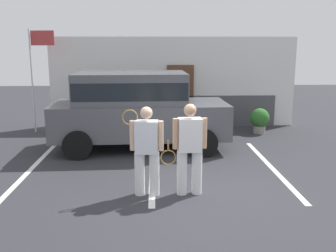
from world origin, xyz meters
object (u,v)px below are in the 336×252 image
(potted_plant_by_porch, at_px, (260,119))
(flag_pole, at_px, (37,62))
(tennis_player_man, at_px, (146,150))
(parked_suv, at_px, (137,106))
(tennis_player_woman, at_px, (189,148))

(potted_plant_by_porch, bearing_deg, flag_pole, 176.53)
(tennis_player_man, xyz_separation_m, potted_plant_by_porch, (3.50, 5.06, -0.43))
(parked_suv, height_order, tennis_player_woman, parked_suv)
(tennis_player_woman, xyz_separation_m, flag_pole, (-4.29, 5.47, 1.35))
(parked_suv, relative_size, tennis_player_woman, 2.72)
(tennis_player_woman, relative_size, flag_pole, 0.53)
(tennis_player_man, relative_size, potted_plant_by_porch, 2.10)
(tennis_player_man, height_order, flag_pole, flag_pole)
(tennis_player_man, height_order, potted_plant_by_porch, tennis_player_man)
(potted_plant_by_porch, bearing_deg, tennis_player_man, -124.62)
(parked_suv, height_order, potted_plant_by_porch, parked_suv)
(parked_suv, relative_size, flag_pole, 1.44)
(tennis_player_woman, relative_size, potted_plant_by_porch, 2.15)
(tennis_player_man, bearing_deg, flag_pole, -52.02)
(parked_suv, relative_size, potted_plant_by_porch, 5.85)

